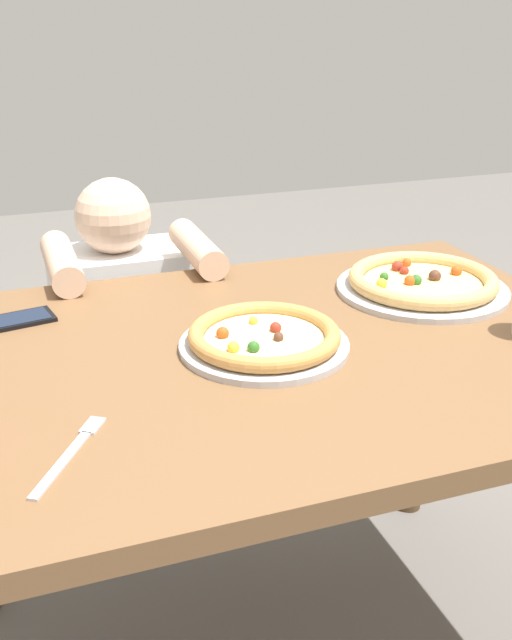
% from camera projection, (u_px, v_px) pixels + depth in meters
% --- Properties ---
extents(dining_table, '(1.29, 0.89, 0.75)m').
position_uv_depth(dining_table, '(267.00, 399.00, 1.38)').
color(dining_table, brown).
rests_on(dining_table, ground).
extents(pizza_near, '(0.30, 0.30, 0.04)m').
position_uv_depth(pizza_near, '(264.00, 339.00, 1.32)').
color(pizza_near, '#B7B7BC').
rests_on(pizza_near, dining_table).
extents(pizza_far, '(0.36, 0.36, 0.04)m').
position_uv_depth(pizza_far, '(422.00, 282.00, 1.58)').
color(pizza_far, '#B7B7BC').
rests_on(pizza_far, dining_table).
extents(fork, '(0.12, 0.18, 0.00)m').
position_uv_depth(fork, '(72.00, 451.00, 1.02)').
color(fork, silver).
rests_on(fork, dining_table).
extents(cell_phone, '(0.16, 0.10, 0.01)m').
position_uv_depth(cell_phone, '(14.00, 321.00, 1.43)').
color(cell_phone, black).
rests_on(cell_phone, dining_table).
extents(diner_seated, '(0.38, 0.51, 0.91)m').
position_uv_depth(diner_seated, '(124.00, 356.00, 2.03)').
color(diner_seated, '#333847').
rests_on(diner_seated, ground).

